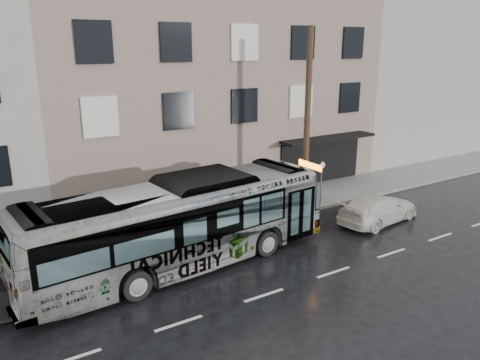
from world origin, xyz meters
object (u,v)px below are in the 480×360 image
(sign_post, at_px, (321,184))
(white_sedan, at_px, (378,209))
(bus, at_px, (179,225))
(utility_pole_front, at_px, (307,122))

(sign_post, bearing_deg, white_sedan, -70.45)
(sign_post, xyz_separation_m, bus, (-9.11, -2.27, 0.39))
(sign_post, distance_m, bus, 9.40)
(sign_post, height_order, bus, bus)
(bus, distance_m, white_sedan, 10.25)
(bus, bearing_deg, sign_post, -81.45)
(bus, relative_size, white_sedan, 2.66)
(sign_post, bearing_deg, bus, -166.04)
(white_sedan, bearing_deg, utility_pole_front, 28.43)
(utility_pole_front, height_order, sign_post, utility_pole_front)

